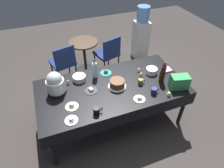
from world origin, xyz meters
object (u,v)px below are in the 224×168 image
at_px(dessert_plate_sage, 139,99).
at_px(cupcake_cocoa, 68,82).
at_px(soda_bottle_cola, 163,73).
at_px(maroon_chair_left, 63,61).
at_px(dessert_plate_teal, 106,72).
at_px(cupcake_mint, 47,82).
at_px(maroon_chair_right, 108,52).
at_px(glass_salad_bowl, 79,78).
at_px(cupcake_vanilla, 169,94).
at_px(dessert_plate_white, 71,120).
at_px(water_cooler, 141,35).
at_px(potluck_table, 112,90).
at_px(cupcake_rose, 141,75).
at_px(soda_bottle_water, 95,69).
at_px(coffee_mug_navy, 154,91).
at_px(coffee_mug_olive, 141,82).
at_px(round_cafe_table, 84,51).
at_px(slow_cooker, 55,84).
at_px(dessert_plate_charcoal, 91,90).
at_px(soda_carton, 179,82).
at_px(ceramic_snack_bowl, 152,71).
at_px(cupcake_berry, 139,70).
at_px(dessert_plate_cream, 72,106).
at_px(frosted_layer_cake, 117,84).
at_px(coffee_mug_black, 97,111).

distance_m(dessert_plate_sage, cupcake_cocoa, 1.09).
relative_size(soda_bottle_cola, maroon_chair_left, 0.41).
bearing_deg(dessert_plate_teal, dessert_plate_sage, -71.92).
distance_m(cupcake_mint, maroon_chair_right, 1.63).
xyz_separation_m(glass_salad_bowl, cupcake_mint, (-0.47, 0.07, -0.01)).
height_order(glass_salad_bowl, cupcake_vanilla, glass_salad_bowl).
xyz_separation_m(dessert_plate_white, water_cooler, (2.04, 2.07, -0.17)).
bearing_deg(potluck_table, glass_salad_bowl, 142.15).
relative_size(dessert_plate_teal, cupcake_rose, 2.72).
height_order(soda_bottle_water, coffee_mug_navy, soda_bottle_water).
relative_size(coffee_mug_olive, round_cafe_table, 0.16).
relative_size(glass_salad_bowl, dessert_plate_white, 1.22).
bearing_deg(slow_cooker, dessert_plate_charcoal, -16.86).
xyz_separation_m(soda_bottle_cola, round_cafe_table, (-0.79, 1.71, -0.41)).
bearing_deg(soda_carton, coffee_mug_olive, 165.83).
height_order(ceramic_snack_bowl, water_cooler, water_cooler).
xyz_separation_m(glass_salad_bowl, cupcake_berry, (0.95, -0.13, -0.01)).
distance_m(soda_bottle_water, soda_carton, 1.27).
relative_size(dessert_plate_sage, coffee_mug_olive, 1.50).
bearing_deg(cupcake_cocoa, glass_salad_bowl, 9.43).
bearing_deg(soda_bottle_water, dessert_plate_charcoal, -117.82).
bearing_deg(cupcake_berry, water_cooler, 61.00).
distance_m(ceramic_snack_bowl, cupcake_rose, 0.20).
bearing_deg(cupcake_rose, soda_bottle_cola, -44.72).
xyz_separation_m(dessert_plate_charcoal, cupcake_mint, (-0.57, 0.38, 0.02)).
distance_m(dessert_plate_sage, cupcake_berry, 0.64).
bearing_deg(ceramic_snack_bowl, dessert_plate_charcoal, -176.12).
relative_size(dessert_plate_sage, water_cooler, 0.14).
bearing_deg(cupcake_cocoa, cupcake_rose, -11.15).
distance_m(glass_salad_bowl, soda_bottle_cola, 1.26).
distance_m(dessert_plate_cream, soda_bottle_cola, 1.39).
height_order(dessert_plate_white, maroon_chair_right, maroon_chair_right).
height_order(potluck_table, cupcake_vanilla, cupcake_vanilla).
xyz_separation_m(ceramic_snack_bowl, soda_bottle_water, (-0.87, 0.23, 0.11)).
height_order(frosted_layer_cake, coffee_mug_black, frosted_layer_cake).
height_order(glass_salad_bowl, round_cafe_table, glass_salad_bowl).
xyz_separation_m(glass_salad_bowl, coffee_mug_olive, (0.84, -0.41, 0.00)).
bearing_deg(soda_carton, coffee_mug_navy, -167.30).
height_order(soda_bottle_water, coffee_mug_olive, soda_bottle_water).
distance_m(glass_salad_bowl, soda_carton, 1.49).
distance_m(slow_cooker, coffee_mug_olive, 1.23).
bearing_deg(frosted_layer_cake, dessert_plate_white, -152.84).
height_order(coffee_mug_navy, coffee_mug_black, coffee_mug_black).
bearing_deg(dessert_plate_cream, cupcake_berry, 17.96).
relative_size(dessert_plate_white, coffee_mug_black, 1.34).
height_order(slow_cooker, dessert_plate_charcoal, slow_cooker).
bearing_deg(cupcake_mint, dessert_plate_cream, -67.36).
height_order(dessert_plate_cream, soda_carton, soda_carton).
bearing_deg(dessert_plate_sage, dessert_plate_charcoal, 145.20).
height_order(ceramic_snack_bowl, maroon_chair_right, maroon_chair_right).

